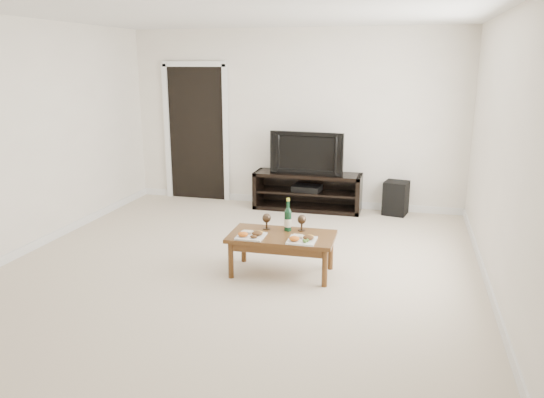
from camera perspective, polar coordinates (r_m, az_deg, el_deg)
The scene contains 14 objects.
floor at distance 5.65m, azimuth -3.74°, elevation -7.59°, with size 5.50×5.50×0.00m, color beige.
back_wall at distance 7.95m, azimuth 2.41°, elevation 8.60°, with size 5.00×0.04×2.60m, color white.
ceiling at distance 5.25m, azimuth -4.24°, elevation 19.91°, with size 5.00×5.50×0.04m, color white.
doorway at distance 8.41m, azimuth -8.11°, elevation 6.91°, with size 0.90×0.02×2.05m, color black.
media_console at distance 7.81m, azimuth 3.83°, elevation 0.83°, with size 1.57×0.45×0.55m, color black.
television at distance 7.69m, azimuth 3.91°, elevation 5.04°, with size 1.07×0.14×0.62m, color black.
av_receiver at distance 7.79m, azimuth 3.78°, elevation 1.17°, with size 0.40×0.30×0.08m, color black.
subwoofer at distance 7.76m, azimuth 13.18°, elevation 0.12°, with size 0.32×0.32×0.48m, color black.
coffee_table at distance 5.47m, azimuth 1.06°, elevation -5.94°, with size 1.07×0.58×0.42m, color brown.
plate_left at distance 5.33m, azimuth -2.28°, elevation -3.76°, with size 0.27×0.27×0.07m, color white.
plate_right at distance 5.21m, azimuth 3.23°, elevation -4.21°, with size 0.27×0.27×0.07m, color white.
wine_bottle at distance 5.48m, azimuth 1.73°, elevation -1.68°, with size 0.07×0.07×0.35m, color #0E341D.
goblet_left at distance 5.56m, azimuth -0.58°, elevation -2.41°, with size 0.09×0.09×0.17m, color #3A2C20, non-canonical shape.
goblet_right at distance 5.52m, azimuth 3.22°, elevation -2.57°, with size 0.09×0.09×0.17m, color #3A2C20, non-canonical shape.
Camera 1 is at (1.66, -4.96, 2.13)m, focal length 35.00 mm.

